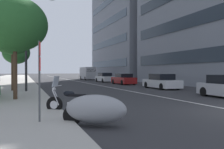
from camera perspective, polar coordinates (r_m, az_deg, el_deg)
sidewalk_right_plaza at (r=37.05m, az=-25.03°, el=-1.81°), size 160.00×8.78×0.15m
lane_centre_stripe at (r=42.76m, az=-9.06°, el=-1.52°), size 110.00×0.16×0.01m
motorcycle_far_end_row at (r=7.19m, az=-4.13°, el=-8.40°), size 1.76×2.02×0.97m
motorcycle_second_in_row at (r=9.52m, az=-9.69°, el=-6.65°), size 1.33×1.94×1.49m
car_far_down_avenue at (r=23.39m, az=11.86°, el=-1.76°), size 4.66×1.99×1.44m
car_lead_in_lane at (r=30.75m, az=2.80°, el=-1.18°), size 4.47×1.88×1.40m
car_approaching_light at (r=37.67m, az=-1.78°, el=-0.79°), size 4.36×2.01×1.47m
delivery_van_ahead at (r=47.86m, az=-5.91°, el=0.34°), size 5.95×2.18×2.54m
parking_sign_by_curb at (r=7.43m, az=-17.13°, el=0.78°), size 0.32×0.06×2.44m
street_lamp_with_banners at (r=19.70m, az=-19.10°, el=9.61°), size 1.26×2.32×7.53m
street_tree_mid_sidewalk at (r=14.17m, az=-22.44°, el=11.12°), size 3.52×3.52×5.59m
street_tree_far_plaza at (r=20.66m, az=-22.95°, el=8.47°), size 3.43×3.43×5.80m
street_tree_by_lamp_post at (r=29.89m, az=-22.15°, el=4.89°), size 3.10×3.10×5.05m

